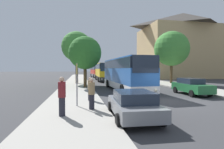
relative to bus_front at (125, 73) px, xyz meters
The scene contains 16 objects.
ground_plane 7.74m from the bus_front, 78.43° to the right, with size 300.00×300.00×0.00m, color #38383A.
sidewalk_left 9.35m from the bus_front, 126.80° to the right, with size 4.00×120.00×0.15m, color #A39E93.
building_right_background 33.77m from the bus_front, 46.68° to the left, with size 21.41×14.08×17.51m.
bus_front is the anchor object (origin of this frame).
bus_middle 16.05m from the bus_front, 90.97° to the left, with size 2.91×11.10×3.49m.
bus_rear 31.67m from the bus_front, 90.00° to the left, with size 3.15×10.75×3.31m.
parked_car_left_curb 11.44m from the bus_front, 103.00° to the right, with size 2.23×4.20×1.36m.
parked_car_right_near 6.95m from the bus_front, 40.23° to the right, with size 2.03×4.50×1.53m.
parked_car_right_far 13.82m from the bus_front, 67.14° to the left, with size 2.05×4.16×1.49m.
bus_stop_sign 9.80m from the bus_front, 122.40° to the right, with size 0.08×0.45×2.62m.
pedestrian_waiting_near 7.89m from the bus_front, 123.59° to the right, with size 0.36×0.36×1.66m.
pedestrian_waiting_far 12.05m from the bus_front, 119.57° to the right, with size 0.36×0.36×1.89m.
pedestrian_walking_back 10.34m from the bus_front, 115.44° to the right, with size 0.36×0.36×1.75m.
tree_left_near 11.01m from the bus_front, 122.08° to the left, with size 4.65×4.65×8.08m.
tree_left_far 5.69m from the bus_front, 148.54° to the left, with size 4.05×4.05×6.27m.
tree_right_near 12.05m from the bus_front, 34.75° to the left, with size 5.49×5.49×8.24m.
Camera 1 is at (-6.63, -11.77, 2.42)m, focal length 28.00 mm.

